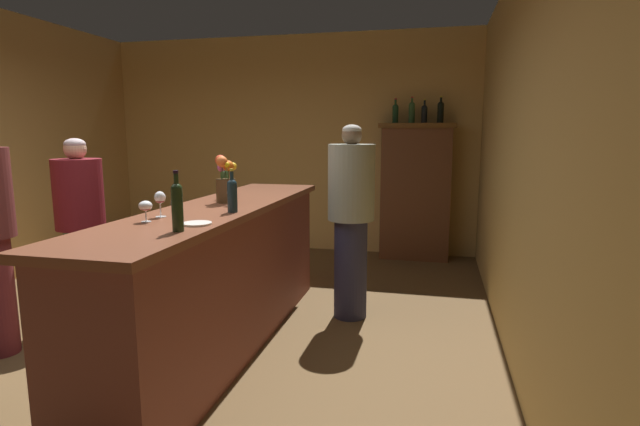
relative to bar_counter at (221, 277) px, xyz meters
name	(u,v)px	position (x,y,z in m)	size (l,w,h in m)	color
floor	(157,350)	(-0.45, -0.18, -0.54)	(8.96, 8.96, 0.00)	brown
wall_back	(290,144)	(-0.45, 3.33, 0.90)	(5.16, 0.12, 2.89)	tan
wall_right	(542,160)	(2.13, -0.18, 0.90)	(0.12, 7.02, 2.89)	tan
bar_counter	(221,277)	(0.00, 0.00, 0.00)	(0.68, 3.11, 1.08)	brown
display_cabinet	(416,189)	(1.29, 3.05, 0.35)	(0.94, 0.38, 1.72)	brown
wine_bottle_pinot	(225,182)	(-0.13, 0.41, 0.67)	(0.06, 0.06, 0.32)	#2C4A27
wine_bottle_malbec	(232,194)	(0.22, -0.25, 0.66)	(0.07, 0.07, 0.29)	#182C33
wine_bottle_merlot	(177,204)	(0.20, -0.92, 0.68)	(0.06, 0.06, 0.33)	#203218
wine_glass_front	(160,199)	(-0.14, -0.53, 0.65)	(0.07, 0.07, 0.16)	white
wine_glass_mid	(145,207)	(-0.13, -0.71, 0.63)	(0.08, 0.08, 0.13)	white
wine_glass_rear	(232,194)	(0.09, 0.03, 0.62)	(0.07, 0.07, 0.12)	white
wine_glass_spare	(227,183)	(-0.22, 0.66, 0.63)	(0.08, 0.08, 0.14)	white
flower_arrangement	(225,180)	(-0.02, 0.18, 0.70)	(0.16, 0.17, 0.36)	#49331B
cheese_plate	(197,224)	(0.20, -0.72, 0.54)	(0.17, 0.17, 0.01)	white
display_bottle_left	(395,112)	(1.01, 3.05, 1.31)	(0.08, 0.08, 0.31)	#1A3D22
display_bottle_midleft	(412,111)	(1.21, 3.05, 1.32)	(0.08, 0.08, 0.32)	#2C4E29
display_bottle_center	(424,113)	(1.36, 3.05, 1.30)	(0.07, 0.07, 0.29)	black
display_bottle_midright	(441,111)	(1.56, 3.05, 1.32)	(0.08, 0.08, 0.32)	black
patron_by_cabinet	(81,224)	(-1.36, 0.22, 0.30)	(0.39, 0.39, 1.56)	#506D4D
bartender	(351,215)	(0.84, 0.83, 0.36)	(0.40, 0.40, 1.67)	#292A48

